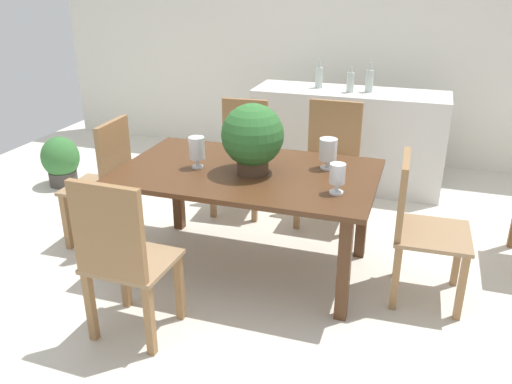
{
  "coord_description": "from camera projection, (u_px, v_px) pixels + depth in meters",
  "views": [
    {
      "loc": [
        1.09,
        -3.19,
        1.98
      ],
      "look_at": [
        0.04,
        -0.03,
        0.57
      ],
      "focal_mm": 37.05,
      "sensor_mm": 36.0,
      "label": 1
    }
  ],
  "objects": [
    {
      "name": "chair_far_right",
      "position": [
        331.0,
        156.0,
        4.35
      ],
      "size": [
        0.48,
        0.46,
        0.99
      ],
      "rotation": [
        0.0,
        0.0,
        -0.01
      ],
      "color": "olive",
      "rests_on": "ground"
    },
    {
      "name": "potted_plant_floor",
      "position": [
        61.0,
        160.0,
        5.15
      ],
      "size": [
        0.36,
        0.36,
        0.49
      ],
      "color": "#423D38",
      "rests_on": "ground"
    },
    {
      "name": "back_wall",
      "position": [
        329.0,
        38.0,
        5.64
      ],
      "size": [
        6.4,
        0.1,
        2.6
      ],
      "primitive_type": "cube",
      "color": "silver",
      "rests_on": "ground"
    },
    {
      "name": "wine_bottle_clear",
      "position": [
        319.0,
        77.0,
        5.01
      ],
      "size": [
        0.07,
        0.07,
        0.27
      ],
      "color": "#B2BFB7",
      "rests_on": "kitchen_counter"
    },
    {
      "name": "dining_table",
      "position": [
        248.0,
        183.0,
        3.56
      ],
      "size": [
        1.71,
        1.04,
        0.73
      ],
      "color": "#4C2D19",
      "rests_on": "ground"
    },
    {
      "name": "crystal_vase_left",
      "position": [
        337.0,
        175.0,
        3.13
      ],
      "size": [
        0.1,
        0.1,
        0.19
      ],
      "color": "silver",
      "rests_on": "dining_table"
    },
    {
      "name": "wine_bottle_green",
      "position": [
        369.0,
        81.0,
        4.83
      ],
      "size": [
        0.07,
        0.07,
        0.27
      ],
      "color": "#B2BFB7",
      "rests_on": "kitchen_counter"
    },
    {
      "name": "ground_plane",
      "position": [
        251.0,
        261.0,
        3.87
      ],
      "size": [
        7.04,
        7.04,
        0.0
      ],
      "primitive_type": "plane",
      "color": "silver"
    },
    {
      "name": "chair_far_left",
      "position": [
        242.0,
        150.0,
        4.58
      ],
      "size": [
        0.47,
        0.47,
        0.95
      ],
      "rotation": [
        0.0,
        0.0,
        0.07
      ],
      "color": "olive",
      "rests_on": "ground"
    },
    {
      "name": "kitchen_counter",
      "position": [
        347.0,
        139.0,
        5.1
      ],
      "size": [
        1.8,
        0.57,
        0.93
      ],
      "primitive_type": "cube",
      "color": "silver",
      "rests_on": "ground"
    },
    {
      "name": "crystal_vase_right",
      "position": [
        197.0,
        149.0,
        3.53
      ],
      "size": [
        0.11,
        0.11,
        0.22
      ],
      "color": "silver",
      "rests_on": "dining_table"
    },
    {
      "name": "flower_centerpiece",
      "position": [
        253.0,
        137.0,
        3.4
      ],
      "size": [
        0.41,
        0.41,
        0.46
      ],
      "color": "#4C3828",
      "rests_on": "dining_table"
    },
    {
      "name": "wine_glass",
      "position": [
        238.0,
        143.0,
        3.74
      ],
      "size": [
        0.06,
        0.06,
        0.15
      ],
      "color": "silver",
      "rests_on": "dining_table"
    },
    {
      "name": "chair_foot_end",
      "position": [
        417.0,
        221.0,
        3.28
      ],
      "size": [
        0.47,
        0.49,
        0.94
      ],
      "rotation": [
        0.0,
        0.0,
        1.6
      ],
      "color": "olive",
      "rests_on": "ground"
    },
    {
      "name": "chair_head_end",
      "position": [
        106.0,
        178.0,
        3.93
      ],
      "size": [
        0.43,
        0.44,
        0.98
      ],
      "rotation": [
        0.0,
        0.0,
        -1.55
      ],
      "color": "olive",
      "rests_on": "ground"
    },
    {
      "name": "wine_bottle_dark",
      "position": [
        350.0,
        82.0,
        4.82
      ],
      "size": [
        0.07,
        0.07,
        0.23
      ],
      "color": "#B2BFB7",
      "rests_on": "kitchen_counter"
    },
    {
      "name": "crystal_vase_center_near",
      "position": [
        328.0,
        150.0,
        3.51
      ],
      "size": [
        0.12,
        0.12,
        0.21
      ],
      "color": "silver",
      "rests_on": "dining_table"
    },
    {
      "name": "chair_near_left",
      "position": [
        121.0,
        255.0,
        2.85
      ],
      "size": [
        0.47,
        0.43,
        1.0
      ],
      "rotation": [
        0.0,
        0.0,
        3.11
      ],
      "color": "olive",
      "rests_on": "ground"
    }
  ]
}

